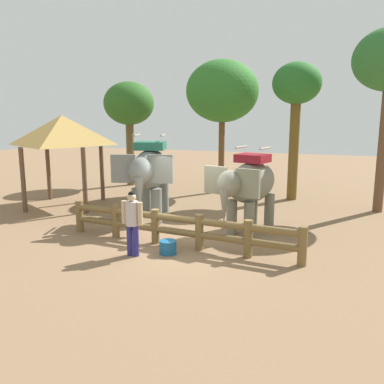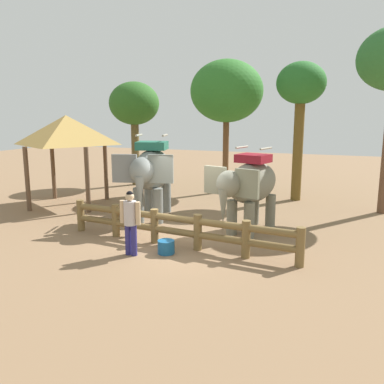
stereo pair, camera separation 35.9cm
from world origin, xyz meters
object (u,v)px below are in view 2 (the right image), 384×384
Objects in this scene: elephant_center at (249,185)px; feed_bucket at (166,247)px; thatched_shelter at (66,131)px; tree_far_right at (134,105)px; tree_far_left at (227,92)px; tourist_woman_in_black at (130,218)px; log_fence at (176,227)px; elephant_near_left at (151,172)px; tree_back_center at (301,90)px.

elephant_center is 3.63m from feed_bucket.
tree_far_right is (0.12, 5.55, 1.16)m from thatched_shelter.
tree_far_right is at bearing 139.88° from elephant_center.
tourist_woman_in_black is at bearing -88.44° from tree_far_left.
elephant_center reaches higher than log_fence.
elephant_center is at bearing -6.14° from elephant_near_left.
tourist_woman_in_black is 7.56m from thatched_shelter.
tree_far_left is (-2.77, 6.49, 3.33)m from elephant_center.
tourist_woman_in_black is 0.30× the size of tree_back_center.
thatched_shelter is 0.65× the size of tree_far_left.
thatched_shelter is at bearing 169.67° from elephant_near_left.
tree_far_right is (-4.21, 6.34, 2.56)m from elephant_near_left.
tree_back_center is 1.10× the size of tree_far_right.
elephant_near_left is at bearing 122.80° from feed_bucket.
tree_back_center is at bearing 27.27° from thatched_shelter.
tourist_woman_in_black is at bearing -61.48° from tree_far_right.
elephant_near_left is at bearing 173.86° from elephant_center.
tree_back_center reaches higher than feed_bucket.
feed_bucket is at bearing -57.20° from elephant_near_left.
log_fence is 1.16× the size of tree_far_left.
elephant_center is at bearing -40.12° from tree_far_right.
tree_far_right is at bearing 173.84° from tree_back_center.
elephant_center reaches higher than feed_bucket.
log_fence is at bearing 53.76° from tourist_woman_in_black.
tree_far_left reaches higher than log_fence.
tree_back_center is 8.87m from tree_far_right.
elephant_near_left is at bearing -99.54° from tree_far_left.
log_fence is 9.43m from tree_back_center.
tree_far_left is at bearing 97.26° from log_fence.
log_fence reaches higher than feed_bucket.
tree_back_center is at bearing -10.99° from tree_far_left.
elephant_center is at bearing -97.79° from tree_back_center.
tree_far_right reaches higher than thatched_shelter.
thatched_shelter is at bearing -135.38° from tree_far_left.
elephant_center is 4.24m from tourist_woman_in_black.
tree_far_left is 5.28m from tree_far_right.
tree_far_right is (-8.80, 0.95, -0.58)m from tree_back_center.
elephant_near_left is 4.63m from thatched_shelter.
tree_back_center is at bearing 82.21° from elephant_center.
elephant_near_left is 7.74m from tree_back_center.
thatched_shelter is 0.68× the size of tree_back_center.
elephant_center is (3.79, -0.41, -0.18)m from elephant_near_left.
tourist_woman_in_black is at bearing -126.47° from elephant_center.
thatched_shelter is 8.23m from feed_bucket.
elephant_near_left is at bearing -56.38° from tree_far_right.
log_fence is 11.61m from tree_far_right.
tourist_woman_in_black is 0.33× the size of tree_far_right.
elephant_near_left is 2.06× the size of tourist_woman_in_black.
thatched_shelter is 10.19m from tree_back_center.
elephant_near_left is at bearing -130.38° from tree_back_center.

